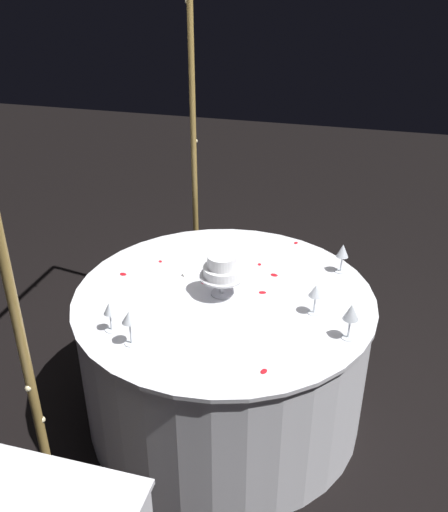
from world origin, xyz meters
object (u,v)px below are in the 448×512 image
Objects in this scene: wine_glass_3 at (351,313)px; decorative_arch at (127,142)px; wine_glass_4 at (343,252)px; tiered_cake at (222,269)px; wine_glass_2 at (110,310)px; wine_glass_1 at (129,319)px; main_table at (224,355)px; cake_knife at (203,268)px; wine_glass_0 at (316,292)px.

decorative_arch is at bearing 79.44° from wine_glass_3.
tiered_cake is at bearing 124.79° from wine_glass_4.
tiered_cake is 0.58m from wine_glass_2.
decorative_arch reaches higher than wine_glass_1.
tiered_cake is 1.27× the size of wine_glass_3.
tiered_cake is (-0.00, 0.01, 0.52)m from main_table.
cake_knife is (0.21, 0.16, -0.14)m from tiered_cake.
main_table is 9.83× the size of wine_glass_0.
main_table is at bearing 72.05° from wine_glass_3.
wine_glass_0 reaches higher than main_table.
wine_glass_4 is at bearing -76.92° from cake_knife.
tiered_cake is at bearing 84.27° from wine_glass_0.
wine_glass_3 reaches higher than cake_knife.
wine_glass_4 is (0.86, -0.82, -0.01)m from wine_glass_1.
tiered_cake is (-0.00, -0.44, -0.59)m from decorative_arch.
cake_knife is (0.70, -0.11, -0.12)m from wine_glass_1.
main_table is at bearing 84.08° from wine_glass_0.
decorative_arch is at bearing 110.94° from wine_glass_4.
wine_glass_3 reaches higher than wine_glass_4.
wine_glass_1 is at bearing 171.25° from cake_knife.
wine_glass_4 is at bearing -43.41° from wine_glass_1.
wine_glass_1 is 1.19m from wine_glass_4.
cake_knife is (0.21, 0.17, 0.38)m from main_table.
wine_glass_4 is 0.74m from cake_knife.
decorative_arch is 1.10m from wine_glass_0.
decorative_arch reaches higher than wine_glass_4.
cake_knife is (0.63, -0.23, -0.10)m from wine_glass_2.
main_table is at bearing -30.12° from wine_glass_1.
wine_glass_2 is (0.07, 0.13, -0.02)m from wine_glass_1.
decorative_arch is 0.74m from tiered_cake.
decorative_arch reaches higher than tiered_cake.
decorative_arch is 14.17× the size of wine_glass_1.
tiered_cake is at bearing -142.58° from cake_knife.
wine_glass_3 is 0.58m from wine_glass_4.
decorative_arch is at bearing 6.45° from wine_glass_2.
wine_glass_0 is 0.92× the size of wine_glass_1.
wine_glass_2 is 0.58× the size of cake_knife.
wine_glass_1 is 0.15m from wine_glass_2.
wine_glass_0 is 0.68m from cake_knife.
main_table is (-0.00, -0.45, -1.11)m from decorative_arch.
wine_glass_1 reaches higher than cake_knife.
decorative_arch is 1.57× the size of main_table.
wine_glass_3 is at bearing -100.56° from decorative_arch.
decorative_arch is 15.41× the size of wine_glass_0.
wine_glass_2 is (-0.37, 0.85, -0.01)m from wine_glass_0.
wine_glass_3 is at bearing -172.14° from wine_glass_4.
main_table is at bearing 125.25° from wine_glass_4.
tiered_cake is 1.54× the size of wine_glass_2.
wine_glass_2 is at bearing 101.97° from wine_glass_3.
tiered_cake is at bearing 92.86° from main_table.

